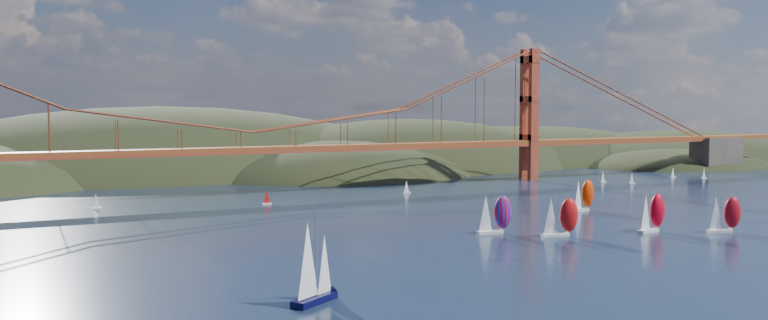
{
  "coord_description": "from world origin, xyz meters",
  "views": [
    {
      "loc": [
        -75.75,
        -74.58,
        30.62
      ],
      "look_at": [
        6.56,
        90.0,
        17.65
      ],
      "focal_mm": 35.0,
      "sensor_mm": 36.0,
      "label": 1
    }
  ],
  "objects_px": {
    "racer_2": "(724,213)",
    "racer_3": "(583,195)",
    "racer_0": "(559,216)",
    "racer_rwb": "(494,214)",
    "racer_1": "(651,212)",
    "sloop_navy": "(313,263)"
  },
  "relations": [
    {
      "from": "racer_0",
      "to": "racer_rwb",
      "type": "xyz_separation_m",
      "value": [
        -11.45,
        10.4,
        0.04
      ]
    },
    {
      "from": "racer_2",
      "to": "racer_rwb",
      "type": "distance_m",
      "value": 56.68
    },
    {
      "from": "racer_2",
      "to": "racer_1",
      "type": "bearing_deg",
      "value": 167.94
    },
    {
      "from": "racer_2",
      "to": "racer_3",
      "type": "xyz_separation_m",
      "value": [
        -5.25,
        44.52,
        0.25
      ]
    },
    {
      "from": "racer_2",
      "to": "racer_3",
      "type": "height_order",
      "value": "racer_3"
    },
    {
      "from": "racer_2",
      "to": "racer_0",
      "type": "bearing_deg",
      "value": 177.76
    },
    {
      "from": "racer_0",
      "to": "racer_3",
      "type": "relative_size",
      "value": 1.0
    },
    {
      "from": "racer_3",
      "to": "racer_rwb",
      "type": "height_order",
      "value": "racer_rwb"
    },
    {
      "from": "racer_0",
      "to": "racer_2",
      "type": "relative_size",
      "value": 1.05
    },
    {
      "from": "racer_0",
      "to": "racer_1",
      "type": "height_order",
      "value": "racer_1"
    },
    {
      "from": "sloop_navy",
      "to": "racer_0",
      "type": "relative_size",
      "value": 1.38
    },
    {
      "from": "racer_0",
      "to": "racer_1",
      "type": "distance_m",
      "value": 25.02
    },
    {
      "from": "racer_3",
      "to": "racer_rwb",
      "type": "distance_m",
      "value": 50.9
    },
    {
      "from": "racer_1",
      "to": "racer_0",
      "type": "bearing_deg",
      "value": 158.92
    },
    {
      "from": "racer_1",
      "to": "sloop_navy",
      "type": "bearing_deg",
      "value": -175.38
    },
    {
      "from": "sloop_navy",
      "to": "racer_2",
      "type": "relative_size",
      "value": 1.45
    },
    {
      "from": "racer_rwb",
      "to": "racer_3",
      "type": "bearing_deg",
      "value": 30.25
    },
    {
      "from": "sloop_navy",
      "to": "racer_0",
      "type": "height_order",
      "value": "sloop_navy"
    },
    {
      "from": "sloop_navy",
      "to": "racer_rwb",
      "type": "height_order",
      "value": "sloop_navy"
    },
    {
      "from": "racer_2",
      "to": "racer_rwb",
      "type": "xyz_separation_m",
      "value": [
        -51.6,
        23.46,
        0.27
      ]
    },
    {
      "from": "sloop_navy",
      "to": "racer_0",
      "type": "distance_m",
      "value": 80.12
    },
    {
      "from": "racer_0",
      "to": "racer_1",
      "type": "xyz_separation_m",
      "value": [
        24.55,
        -4.82,
        0.09
      ]
    }
  ]
}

